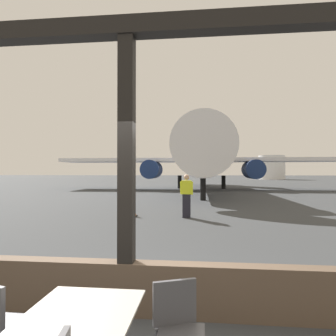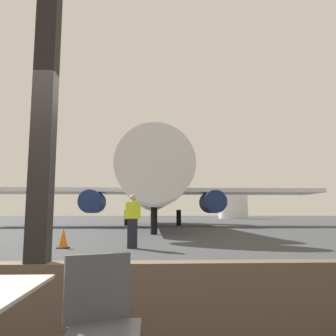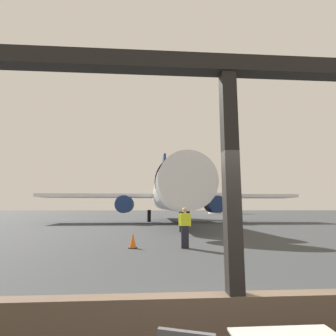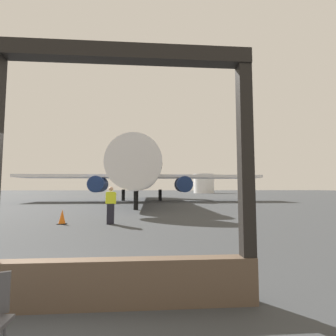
% 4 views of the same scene
% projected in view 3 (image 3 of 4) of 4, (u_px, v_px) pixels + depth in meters
% --- Properties ---
extents(ground_plane, '(220.00, 220.00, 0.00)m').
position_uv_depth(ground_plane, '(157.00, 218.00, 42.58)').
color(ground_plane, '#383A3D').
extents(window_frame, '(7.70, 0.24, 3.88)m').
position_uv_depth(window_frame, '(233.00, 238.00, 3.33)').
color(window_frame, brown).
rests_on(window_frame, ground).
extents(airplane, '(29.94, 29.64, 10.34)m').
position_uv_depth(airplane, '(170.00, 193.00, 29.82)').
color(airplane, silver).
rests_on(airplane, ground).
extents(ground_crew_worker, '(0.52, 0.30, 1.74)m').
position_uv_depth(ground_crew_worker, '(185.00, 227.00, 11.26)').
color(ground_crew_worker, black).
rests_on(ground_crew_worker, ground).
extents(traffic_cone, '(0.36, 0.36, 0.67)m').
position_uv_depth(traffic_cone, '(133.00, 241.00, 11.20)').
color(traffic_cone, orange).
rests_on(traffic_cone, ground).
extents(fuel_storage_tank, '(6.21, 6.21, 5.83)m').
position_uv_depth(fuel_storage_tank, '(219.00, 203.00, 74.14)').
color(fuel_storage_tank, white).
rests_on(fuel_storage_tank, ground).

